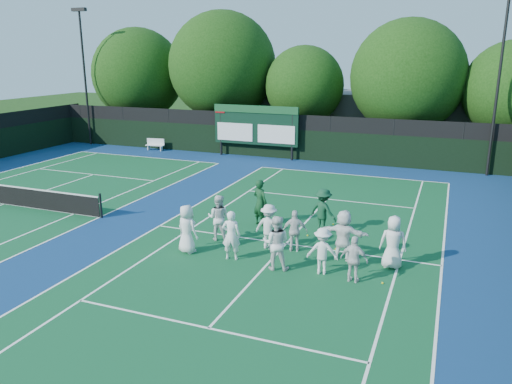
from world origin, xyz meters
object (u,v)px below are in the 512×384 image
at_px(scoreboard, 255,126).
at_px(bench, 155,144).
at_px(coach_left, 260,203).
at_px(tennis_net, 3,194).

distance_m(scoreboard, bench, 8.03).
bearing_deg(scoreboard, coach_left, -67.60).
xyz_separation_m(scoreboard, bench, (-7.84, -0.22, -1.73)).
distance_m(tennis_net, coach_left, 12.44).
distance_m(tennis_net, bench, 14.39).
bearing_deg(coach_left, tennis_net, 31.53).
xyz_separation_m(tennis_net, bench, (-0.85, 14.36, -0.03)).
distance_m(bench, coach_left, 18.32).
bearing_deg(bench, tennis_net, -86.61).
relative_size(scoreboard, coach_left, 3.09).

